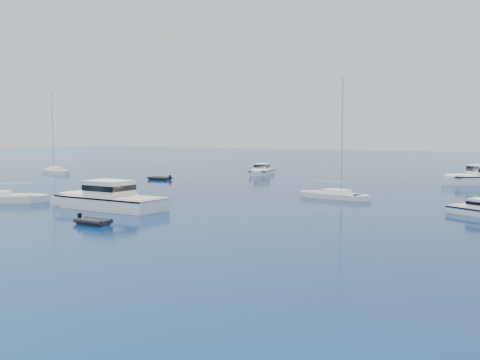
# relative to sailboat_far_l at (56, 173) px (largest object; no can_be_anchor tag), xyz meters

# --- Properties ---
(ground) EXTENTS (400.00, 400.00, 0.00)m
(ground) POSITION_rel_sailboat_far_l_xyz_m (50.00, -41.39, 0.00)
(ground) COLOR navy
(ground) RESTS_ON ground
(motor_cruiser_left) EXTENTS (7.76, 8.24, 2.28)m
(motor_cruiser_left) POSITION_rel_sailboat_far_l_xyz_m (37.24, -26.25, 0.00)
(motor_cruiser_left) COLOR white
(motor_cruiser_left) RESTS_ON ground
(motor_cruiser_centre) EXTENTS (12.57, 3.88, 3.30)m
(motor_cruiser_centre) POSITION_rel_sailboat_far_l_xyz_m (40.91, -28.45, 0.00)
(motor_cruiser_centre) COLOR white
(motor_cruiser_centre) RESTS_ON ground
(motor_cruiser_horizon) EXTENTS (5.27, 9.48, 2.38)m
(motor_cruiser_horizon) POSITION_rel_sailboat_far_l_xyz_m (31.43, 15.79, 0.00)
(motor_cruiser_horizon) COLOR white
(motor_cruiser_horizon) RESTS_ON ground
(sailboat_centre) EXTENTS (8.99, 3.36, 12.90)m
(sailboat_centre) POSITION_rel_sailboat_far_l_xyz_m (55.04, -10.06, 0.00)
(sailboat_centre) COLOR white
(sailboat_centre) RESTS_ON ground
(sailboat_far_l) EXTENTS (10.12, 6.20, 14.54)m
(sailboat_far_l) POSITION_rel_sailboat_far_l_xyz_m (0.00, 0.00, 0.00)
(sailboat_far_l) COLOR white
(sailboat_far_l) RESTS_ON ground
(tender_grey_near) EXTENTS (2.94, 1.72, 0.95)m
(tender_grey_near) POSITION_rel_sailboat_far_l_xyz_m (46.54, -35.51, 0.00)
(tender_grey_near) COLOR black
(tender_grey_near) RESTS_ON ground
(tender_grey_far) EXTENTS (3.71, 2.26, 0.95)m
(tender_grey_far) POSITION_rel_sailboat_far_l_xyz_m (23.90, -1.04, 0.00)
(tender_grey_far) COLOR black
(tender_grey_far) RESTS_ON ground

